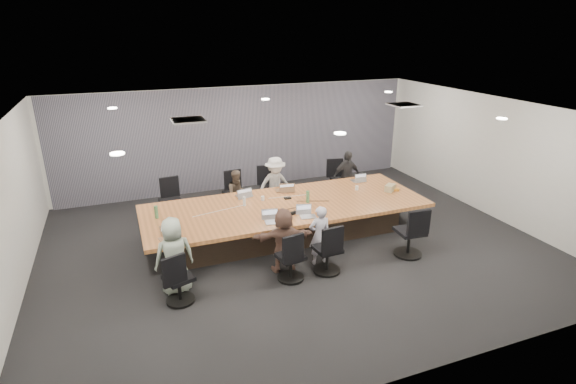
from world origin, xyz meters
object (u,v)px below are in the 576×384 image
object	(u,v)px
laptop_3	(357,180)
canvas_bag	(390,188)
laptop_4	(170,238)
laptop_6	(308,217)
person_2	(275,185)
bottle_clear	(244,201)
chair_2	(271,191)
person_5	(284,240)
person_6	(320,235)
person_1	(238,194)
chair_5	(291,260)
chair_6	(327,253)
laptop_5	(274,222)
person_4	(174,256)
person_3	(346,177)
stapler	(292,213)
laptop_2	(283,190)
chair_7	(409,235)
bottle_green_left	(156,212)
chair_3	(340,183)
chair_1	(234,196)
chair_4	(179,282)
bottle_green_right	(308,197)
snack_packet	(395,189)
chair_0	(171,204)
laptop_1	(244,195)
conference_table	(286,219)

from	to	relation	value
laptop_3	canvas_bag	world-z (taller)	canvas_bag
laptop_4	laptop_6	size ratio (longest dim) A/B	1.14
person_2	bottle_clear	world-z (taller)	person_2
chair_2	person_5	world-z (taller)	person_5
laptop_3	person_6	world-z (taller)	person_6
person_1	laptop_4	distance (m)	2.83
chair_5	chair_6	distance (m)	0.73
laptop_5	person_1	bearing A→B (deg)	101.97
person_4	laptop_3	bearing A→B (deg)	-161.54
person_3	stapler	size ratio (longest dim) A/B	7.56
laptop_2	person_5	bearing A→B (deg)	79.02
chair_7	bottle_green_left	size ratio (longest dim) A/B	3.39
laptop_4	bottle_green_left	size ratio (longest dim) A/B	1.38
chair_3	laptop_2	xyz separation A→B (m)	(-1.93, -0.90, 0.35)
person_1	laptop_2	bearing A→B (deg)	-36.11
chair_1	chair_4	world-z (taller)	chair_1
stapler	canvas_bag	distance (m)	2.65
chair_2	bottle_green_left	distance (m)	3.26
chair_1	person_6	xyz separation A→B (m)	(0.86, -3.05, 0.18)
bottle_green_right	stapler	bearing A→B (deg)	-137.84
laptop_3	laptop_5	world-z (taller)	same
chair_2	person_5	bearing A→B (deg)	86.39
chair_6	bottle_green_right	bearing A→B (deg)	75.27
bottle_green_left	snack_packet	world-z (taller)	bottle_green_left
chair_0	snack_packet	bearing A→B (deg)	153.64
person_1	laptop_5	xyz separation A→B (m)	(0.14, -2.15, 0.17)
chair_1	person_4	bearing A→B (deg)	51.28
stapler	person_6	bearing A→B (deg)	-94.12
chair_1	stapler	world-z (taller)	chair_1
chair_2	person_6	xyz separation A→B (m)	(-0.07, -3.05, 0.16)
chair_5	laptop_5	xyz separation A→B (m)	(0.00, 0.90, 0.37)
laptop_2	person_6	size ratio (longest dim) A/B	0.30
laptop_1	person_3	bearing A→B (deg)	-178.64
chair_7	person_4	distance (m)	4.50
chair_4	laptop_3	distance (m)	5.34
person_2	bottle_green_right	world-z (taller)	person_2
person_3	laptop_5	xyz separation A→B (m)	(-2.73, -2.15, 0.07)
person_4	person_2	bearing A→B (deg)	-141.81
person_1	bottle_green_right	distance (m)	1.87
chair_5	laptop_6	xyz separation A→B (m)	(0.73, 0.90, 0.37)
chair_6	bottle_clear	world-z (taller)	bottle_clear
person_6	chair_6	bearing A→B (deg)	93.87
person_2	canvas_bag	xyz separation A→B (m)	(2.28, -1.45, 0.12)
laptop_6	canvas_bag	size ratio (longest dim) A/B	1.12
chair_6	snack_packet	size ratio (longest dim) A/B	3.97
conference_table	laptop_2	size ratio (longest dim) A/B	16.88
laptop_3	person_4	bearing A→B (deg)	26.54
chair_3	laptop_6	bearing A→B (deg)	65.50
chair_0	chair_3	distance (m)	4.38
chair_4	stapler	size ratio (longest dim) A/B	4.14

